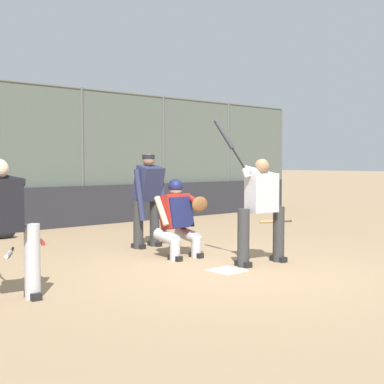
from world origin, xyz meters
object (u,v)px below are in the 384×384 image
spare_bat_third_base_side (272,222)px  spare_bat_near_backstop (42,241)px  umpire_home (148,198)px  spare_bat_by_padding (9,253)px  catcher_behind_plate (179,217)px  batter_at_plate (261,207)px

spare_bat_third_base_side → spare_bat_near_backstop: bearing=19.4°
spare_bat_third_base_side → umpire_home: bearing=38.9°
umpire_home → spare_bat_by_padding: size_ratio=2.05×
catcher_behind_plate → spare_bat_by_padding: size_ratio=1.55×
catcher_behind_plate → umpire_home: (-0.23, -1.12, 0.24)m
spare_bat_near_backstop → spare_bat_by_padding: (0.99, 0.89, 0.00)m
umpire_home → spare_bat_near_backstop: size_ratio=1.97×
catcher_behind_plate → spare_bat_near_backstop: bearing=-70.1°
spare_bat_by_padding → umpire_home: bearing=98.2°
batter_at_plate → catcher_behind_plate: batter_at_plate is taller
batter_at_plate → umpire_home: bearing=-75.6°
catcher_behind_plate → umpire_home: 1.17m
batter_at_plate → umpire_home: size_ratio=1.30×
catcher_behind_plate → umpire_home: size_ratio=0.75×
catcher_behind_plate → spare_bat_near_backstop: size_ratio=1.49×
batter_at_plate → spare_bat_by_padding: 4.15m
umpire_home → spare_bat_third_base_side: 4.83m
catcher_behind_plate → spare_bat_third_base_side: (-4.86, -2.20, -0.61)m
spare_bat_by_padding → spare_bat_third_base_side: (-6.82, -0.23, 0.00)m
batter_at_plate → spare_bat_near_backstop: bearing=-63.1°
spare_bat_near_backstop → spare_bat_third_base_side: (-5.82, 0.66, 0.00)m
umpire_home → spare_bat_by_padding: umpire_home is taller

